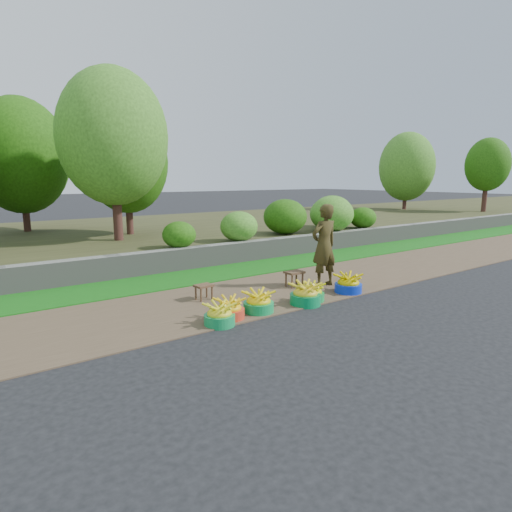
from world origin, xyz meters
TOP-DOWN VIEW (x-y plane):
  - ground_plane at (0.00, 0.00)m, footprint 120.00×120.00m
  - dirt_shoulder at (0.00, 1.25)m, footprint 80.00×2.50m
  - grass_verge at (0.00, 3.25)m, footprint 80.00×1.50m
  - retaining_wall at (0.00, 4.10)m, footprint 80.00×0.35m
  - earth_bank at (0.00, 9.00)m, footprint 80.00×10.00m
  - vegetation at (-3.29, 8.26)m, footprint 37.22×8.11m
  - basin_a at (-1.87, 0.16)m, footprint 0.48×0.48m
  - basin_b at (-1.59, 0.31)m, footprint 0.48×0.48m
  - basin_c at (-1.02, 0.30)m, footprint 0.51×0.51m
  - basin_d at (-0.08, 0.18)m, footprint 0.55×0.55m
  - basin_e at (0.17, 0.27)m, footprint 0.46×0.46m
  - basin_f at (1.14, 0.27)m, footprint 0.53×0.53m
  - stool_left at (-1.40, 1.48)m, footprint 0.34×0.28m
  - stool_right at (0.57, 1.22)m, footprint 0.37×0.28m
  - vendor_woman at (1.11, 0.94)m, footprint 0.63×0.43m

SIDE VIEW (x-z plane):
  - ground_plane at x=0.00m, z-range 0.00..0.00m
  - dirt_shoulder at x=0.00m, z-range 0.00..0.02m
  - grass_verge at x=0.00m, z-range 0.00..0.04m
  - basin_e at x=0.17m, z-range -0.02..0.32m
  - basin_a at x=-1.87m, z-range -0.02..0.34m
  - basin_b at x=-1.59m, z-range -0.02..0.34m
  - basin_c at x=-1.02m, z-range -0.02..0.36m
  - basin_f at x=1.14m, z-range -0.02..0.37m
  - basin_d at x=-0.08m, z-range -0.02..0.39m
  - stool_left at x=-1.40m, z-range 0.10..0.39m
  - earth_bank at x=0.00m, z-range 0.00..0.50m
  - retaining_wall at x=0.00m, z-range 0.00..0.55m
  - stool_right at x=0.57m, z-range 0.12..0.44m
  - vendor_woman at x=1.11m, z-range 0.02..1.72m
  - vegetation at x=-3.29m, z-range 0.41..5.23m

